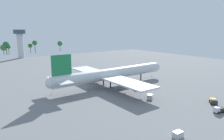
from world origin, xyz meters
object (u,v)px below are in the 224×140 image
at_px(safety_cone_nose, 151,76).
at_px(safety_cone_tail, 51,94).
at_px(catering_truck, 134,67).
at_px(control_tower, 20,41).
at_px(cargo_airplane, 111,74).
at_px(cargo_container_fore, 150,97).
at_px(baggage_tug, 219,109).
at_px(cargo_container_aft, 178,134).
at_px(fuel_truck, 213,101).

distance_m(safety_cone_nose, safety_cone_tail, 65.65).
relative_size(catering_truck, control_tower, 0.16).
xyz_separation_m(cargo_airplane, safety_cone_nose, (33.43, 1.78, -5.98)).
distance_m(cargo_airplane, safety_cone_tail, 32.94).
height_order(cargo_airplane, cargo_container_fore, cargo_airplane).
distance_m(baggage_tug, catering_truck, 89.79).
relative_size(baggage_tug, control_tower, 0.18).
relative_size(catering_truck, safety_cone_tail, 7.78).
height_order(cargo_container_fore, cargo_container_aft, cargo_container_fore).
distance_m(safety_cone_tail, control_tower, 143.75).
bearing_deg(fuel_truck, cargo_container_aft, -166.65).
height_order(cargo_container_fore, control_tower, control_tower).
bearing_deg(fuel_truck, cargo_airplane, 109.72).
xyz_separation_m(cargo_airplane, fuel_truck, (17.08, -47.64, -5.16)).
relative_size(safety_cone_nose, control_tower, 0.02).
bearing_deg(cargo_container_aft, baggage_tug, 4.46).
distance_m(fuel_truck, control_tower, 195.11).
height_order(safety_cone_tail, control_tower, control_tower).
relative_size(fuel_truck, control_tower, 0.17).
height_order(cargo_container_aft, safety_cone_nose, cargo_container_aft).
xyz_separation_m(baggage_tug, control_tower, (-21.51, 198.29, 17.00)).
relative_size(catering_truck, cargo_container_aft, 1.55).
distance_m(catering_truck, safety_cone_tail, 80.32).
bearing_deg(cargo_container_fore, catering_truck, 53.01).
relative_size(cargo_airplane, cargo_container_aft, 24.38).
height_order(fuel_truck, cargo_container_fore, fuel_truck).
distance_m(fuel_truck, safety_cone_tail, 70.97).
distance_m(fuel_truck, cargo_container_aft, 35.47).
xyz_separation_m(catering_truck, cargo_container_aft, (-61.25, -85.23, -0.06)).
bearing_deg(safety_cone_nose, catering_truck, 69.41).
relative_size(baggage_tug, safety_cone_nose, 7.42).
xyz_separation_m(cargo_container_aft, safety_cone_tail, (-14.76, 59.26, -0.59)).
bearing_deg(cargo_airplane, safety_cone_nose, 3.04).
bearing_deg(cargo_container_aft, fuel_truck, 13.35).
height_order(cargo_airplane, cargo_container_aft, cargo_airplane).
height_order(cargo_container_fore, safety_cone_nose, cargo_container_fore).
bearing_deg(cargo_container_aft, control_tower, 88.36).
relative_size(cargo_container_aft, control_tower, 0.10).
distance_m(cargo_container_fore, safety_cone_nose, 44.23).
height_order(catering_truck, cargo_container_fore, cargo_container_fore).
distance_m(cargo_airplane, cargo_container_fore, 28.42).
distance_m(baggage_tug, safety_cone_nose, 60.30).
bearing_deg(control_tower, safety_cone_nose, -72.47).
distance_m(cargo_airplane, fuel_truck, 50.87).
relative_size(baggage_tug, fuel_truck, 1.01).
bearing_deg(cargo_container_fore, cargo_airplane, 91.31).
distance_m(cargo_container_fore, control_tower, 173.79).
distance_m(cargo_airplane, control_tower, 145.54).
distance_m(baggage_tug, control_tower, 200.18).
height_order(cargo_airplane, control_tower, control_tower).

